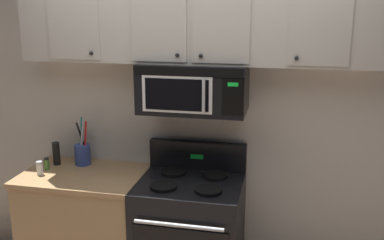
{
  "coord_description": "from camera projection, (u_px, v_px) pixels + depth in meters",
  "views": [
    {
      "loc": [
        0.64,
        -2.48,
        2.15
      ],
      "look_at": [
        0.0,
        0.49,
        1.35
      ],
      "focal_mm": 41.13,
      "sensor_mm": 36.0,
      "label": 1
    }
  ],
  "objects": [
    {
      "name": "counter_segment",
      "position": [
        87.0,
        226.0,
        3.48
      ],
      "size": [
        0.93,
        0.65,
        0.9
      ],
      "color": "tan",
      "rests_on": "ground_plane"
    },
    {
      "name": "stove_range",
      "position": [
        190.0,
        235.0,
        3.3
      ],
      "size": [
        0.76,
        0.69,
        1.12
      ],
      "color": "black",
      "rests_on": "ground_plane"
    },
    {
      "name": "upper_cabinets",
      "position": [
        194.0,
        23.0,
        3.05
      ],
      "size": [
        2.5,
        0.36,
        0.55
      ],
      "color": "#BCB7AD"
    },
    {
      "name": "pepper_mill",
      "position": [
        56.0,
        153.0,
        3.52
      ],
      "size": [
        0.06,
        0.06,
        0.19
      ],
      "primitive_type": "cylinder",
      "color": "black",
      "rests_on": "counter_segment"
    },
    {
      "name": "spice_jar",
      "position": [
        47.0,
        164.0,
        3.43
      ],
      "size": [
        0.04,
        0.04,
        0.1
      ],
      "color": "#4C7F33",
      "rests_on": "counter_segment"
    },
    {
      "name": "back_wall",
      "position": [
        200.0,
        110.0,
        3.42
      ],
      "size": [
        5.2,
        0.1,
        2.7
      ],
      "primitive_type": "cube",
      "color": "silver",
      "rests_on": "ground_plane"
    },
    {
      "name": "salt_shaker",
      "position": [
        40.0,
        168.0,
        3.32
      ],
      "size": [
        0.05,
        0.05,
        0.11
      ],
      "color": "white",
      "rests_on": "counter_segment"
    },
    {
      "name": "utensil_crock_blue",
      "position": [
        83.0,
        153.0,
        3.52
      ],
      "size": [
        0.13,
        0.13,
        0.39
      ],
      "color": "#384C9E",
      "rests_on": "counter_segment"
    },
    {
      "name": "over_range_microwave",
      "position": [
        193.0,
        88.0,
        3.13
      ],
      "size": [
        0.76,
        0.43,
        0.35
      ],
      "color": "black"
    }
  ]
}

